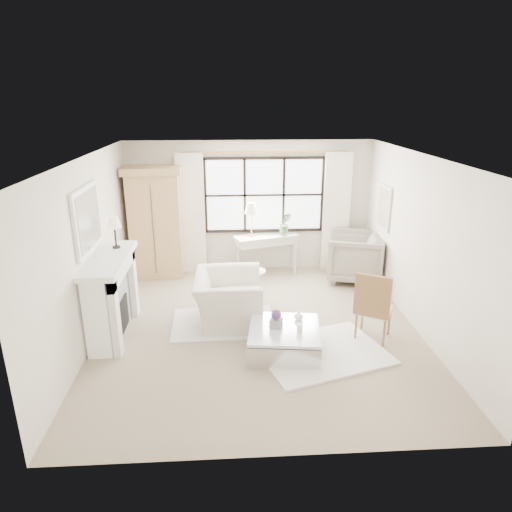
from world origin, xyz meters
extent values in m
plane|color=tan|center=(0.00, 0.00, 0.00)|extent=(5.50, 5.50, 0.00)
plane|color=silver|center=(0.00, 0.00, 2.70)|extent=(5.50, 5.50, 0.00)
plane|color=beige|center=(0.00, 2.75, 1.35)|extent=(5.00, 0.00, 5.00)
plane|color=beige|center=(0.00, -2.75, 1.35)|extent=(5.00, 0.00, 5.00)
plane|color=white|center=(-2.50, 0.00, 1.35)|extent=(0.00, 5.50, 5.50)
plane|color=white|center=(2.50, 0.00, 1.35)|extent=(0.00, 5.50, 5.50)
cube|color=white|center=(0.30, 2.73, 1.60)|extent=(2.40, 0.02, 1.50)
cylinder|color=#A57639|center=(0.30, 2.67, 2.47)|extent=(3.30, 0.04, 0.04)
cube|color=white|center=(-1.20, 2.65, 1.24)|extent=(0.55, 0.10, 2.47)
cube|color=white|center=(1.80, 2.65, 1.24)|extent=(0.55, 0.10, 2.47)
cube|color=white|center=(-2.29, 0.00, 0.59)|extent=(0.34, 1.50, 1.18)
cube|color=#B5B5BC|center=(-2.12, 0.00, 0.53)|extent=(0.03, 1.22, 0.97)
cube|color=black|center=(-2.11, 0.00, 0.32)|extent=(0.06, 0.52, 0.50)
cube|color=white|center=(-2.25, 0.00, 1.22)|extent=(0.58, 1.66, 0.08)
cube|color=white|center=(-2.47, 0.00, 1.84)|extent=(0.05, 1.15, 0.95)
cube|color=#B7BDC3|center=(-2.44, 0.00, 1.84)|extent=(0.02, 1.00, 0.80)
cube|color=silver|center=(2.47, 1.70, 1.55)|extent=(0.04, 0.62, 0.82)
cube|color=#B9AC8F|center=(2.45, 1.70, 1.55)|extent=(0.01, 0.52, 0.72)
cylinder|color=black|center=(-2.21, 0.44, 1.27)|extent=(0.12, 0.12, 0.03)
cylinder|color=black|center=(-2.21, 0.44, 1.44)|extent=(0.03, 0.03, 0.30)
cone|color=#F0E4C4|center=(-2.21, 0.44, 1.68)|extent=(0.22, 0.22, 0.18)
cube|color=tan|center=(-1.91, 2.46, 1.05)|extent=(1.04, 0.66, 2.10)
cube|color=tan|center=(-1.91, 2.46, 2.17)|extent=(1.16, 0.77, 0.14)
cube|color=silver|center=(0.33, 2.52, 0.68)|extent=(1.31, 0.76, 0.14)
cube|color=silver|center=(0.33, 2.52, 0.77)|extent=(1.38, 0.82, 0.06)
cylinder|color=#BA9040|center=(0.02, 2.52, 0.82)|extent=(0.14, 0.14, 0.03)
cylinder|color=#BA9040|center=(0.02, 2.52, 1.06)|extent=(0.02, 0.02, 0.46)
cone|color=#FEEFCF|center=(0.02, 2.52, 1.38)|extent=(0.28, 0.28, 0.22)
imported|color=#5B7850|center=(0.72, 2.52, 1.04)|extent=(0.27, 0.22, 0.48)
cylinder|color=white|center=(0.02, 1.27, 0.01)|extent=(0.26, 0.26, 0.03)
cylinder|color=white|center=(0.02, 1.27, 0.25)|extent=(0.06, 0.06, 0.44)
cylinder|color=white|center=(0.02, 1.27, 0.49)|extent=(0.40, 0.40, 0.03)
cube|color=silver|center=(-0.56, 0.20, 0.01)|extent=(1.68, 1.21, 0.03)
cube|color=white|center=(0.87, -0.80, 0.02)|extent=(2.07, 1.79, 0.03)
imported|color=silver|center=(-0.47, 0.32, 0.40)|extent=(1.09, 1.24, 0.80)
imported|color=gray|center=(2.06, 1.97, 0.48)|extent=(1.30, 1.28, 0.96)
cube|color=silver|center=(1.73, -0.37, 0.46)|extent=(0.65, 0.64, 0.07)
cube|color=olive|center=(1.61, -0.57, 0.78)|extent=(0.44, 0.28, 0.60)
cube|color=silver|center=(0.33, -0.71, 0.16)|extent=(1.12, 1.12, 0.32)
cube|color=silver|center=(0.33, -0.71, 0.36)|extent=(1.12, 1.12, 0.04)
cube|color=gray|center=(0.21, -0.66, 0.44)|extent=(0.21, 0.21, 0.12)
sphere|color=#572C6E|center=(0.21, -0.66, 0.58)|extent=(0.15, 0.15, 0.15)
cylinder|color=white|center=(0.53, -0.83, 0.44)|extent=(0.08, 0.08, 0.12)
imported|color=silver|center=(0.56, -0.47, 0.45)|extent=(0.15, 0.15, 0.14)
camera|label=1|loc=(-0.44, -6.48, 3.50)|focal=32.00mm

